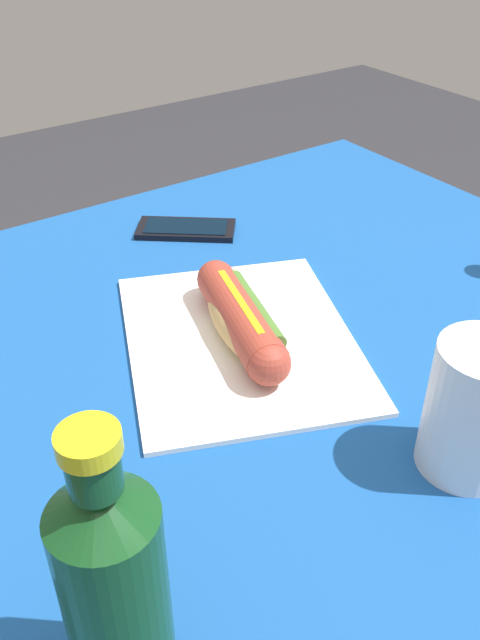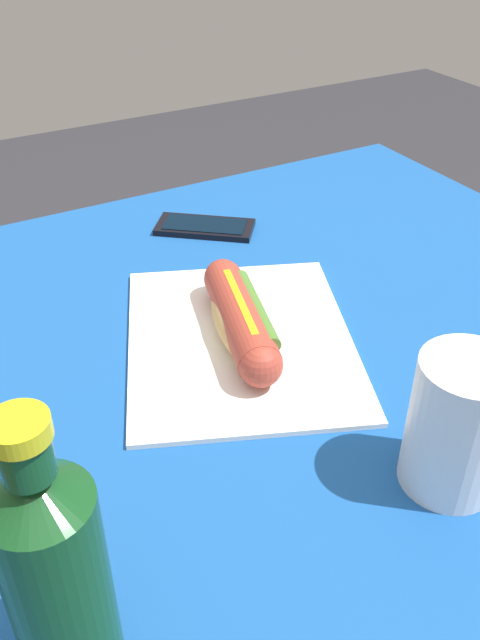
{
  "view_description": "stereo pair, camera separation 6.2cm",
  "coord_description": "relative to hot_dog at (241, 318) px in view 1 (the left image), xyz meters",
  "views": [
    {
      "loc": [
        0.44,
        -0.39,
        1.19
      ],
      "look_at": [
        -0.07,
        -0.04,
        0.76
      ],
      "focal_mm": 37.87,
      "sensor_mm": 36.0,
      "label": 1
    },
    {
      "loc": [
        0.47,
        -0.34,
        1.19
      ],
      "look_at": [
        -0.07,
        -0.04,
        0.76
      ],
      "focal_mm": 37.87,
      "sensor_mm": 36.0,
      "label": 2
    }
  ],
  "objects": [
    {
      "name": "paper_wrapper",
      "position": [
        -0.0,
        -0.0,
        -0.03
      ],
      "size": [
        0.38,
        0.35,
        0.01
      ],
      "primitive_type": "cube",
      "rotation": [
        0.0,
        0.0,
        -0.39
      ],
      "color": "white",
      "rests_on": "dining_table"
    },
    {
      "name": "hot_dog",
      "position": [
        0.0,
        0.0,
        0.0
      ],
      "size": [
        0.21,
        0.1,
        0.05
      ],
      "color": "tan",
      "rests_on": "paper_wrapper"
    },
    {
      "name": "dining_table",
      "position": [
        0.07,
        0.04,
        -0.16
      ],
      "size": [
        0.99,
        0.99,
        0.73
      ],
      "color": "brown",
      "rests_on": "ground"
    },
    {
      "name": "drinking_cup",
      "position": [
        0.27,
        0.06,
        0.03
      ],
      "size": [
        0.08,
        0.08,
        0.13
      ],
      "primitive_type": "cylinder",
      "color": "white",
      "rests_on": "dining_table"
    },
    {
      "name": "cell_phone",
      "position": [
        -0.27,
        0.09,
        -0.03
      ],
      "size": [
        0.14,
        0.15,
        0.01
      ],
      "color": "black",
      "rests_on": "dining_table"
    },
    {
      "name": "soda_bottle",
      "position": [
        0.27,
        -0.28,
        0.07
      ],
      "size": [
        0.07,
        0.07,
        0.22
      ],
      "color": "#14471E",
      "rests_on": "dining_table"
    }
  ]
}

